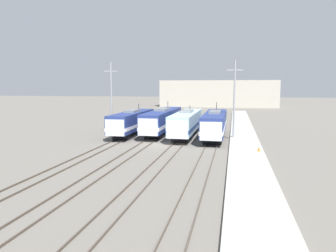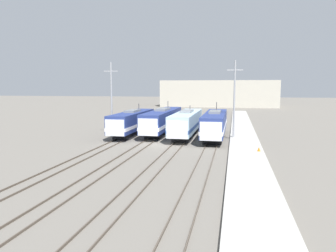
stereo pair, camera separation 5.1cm
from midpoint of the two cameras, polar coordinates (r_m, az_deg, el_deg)
The scene contains 14 objects.
ground_plane at distance 44.42m, azimuth -1.08°, elevation -3.24°, with size 400.00×400.00×0.00m, color #666059.
rail_pair_far_left at distance 46.31m, azimuth -9.20°, elevation -2.82°, with size 1.51×120.00×0.15m.
rail_pair_center_left at distance 44.94m, azimuth -3.86°, elevation -3.04°, with size 1.51×120.00×0.15m.
rail_pair_center_right at distance 43.99m, azimuth 1.76°, elevation -3.25°, with size 1.51×120.00×0.15m.
rail_pair_far_right at distance 43.47m, azimuth 7.58°, elevation -3.43°, with size 1.51×120.00×0.15m.
locomotive_far_left at distance 53.28m, azimuth -6.30°, elevation 0.68°, with size 3.06×16.51×4.87m.
locomotive_center_left at distance 54.75m, azimuth -0.97°, elevation 0.96°, with size 3.14×19.71×5.17m.
locomotive_center_right at distance 51.10m, azimuth 3.21°, elevation 0.49°, with size 3.13×17.59×4.64m.
locomotive_far_right at distance 49.99m, azimuth 8.16°, elevation 0.31°, with size 3.10×17.57×5.28m.
catenary_tower_left at distance 52.49m, azimuth -9.79°, elevation 4.93°, with size 2.30×0.26×11.58m.
catenary_tower_right at distance 48.92m, azimuth 11.51°, elevation 4.75°, with size 2.30×0.26×11.58m.
platform at distance 43.38m, azimuth 13.33°, elevation -3.44°, with size 4.00×120.00×0.36m.
traffic_cone at distance 39.48m, azimuth 15.59°, elevation -3.90°, with size 0.39×0.39×0.50m.
depot_building at distance 129.82m, azimuth 8.87°, elevation 5.61°, with size 44.08×14.55×10.05m.
Camera 2 is at (9.57, -42.66, 7.85)m, focal length 35.00 mm.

